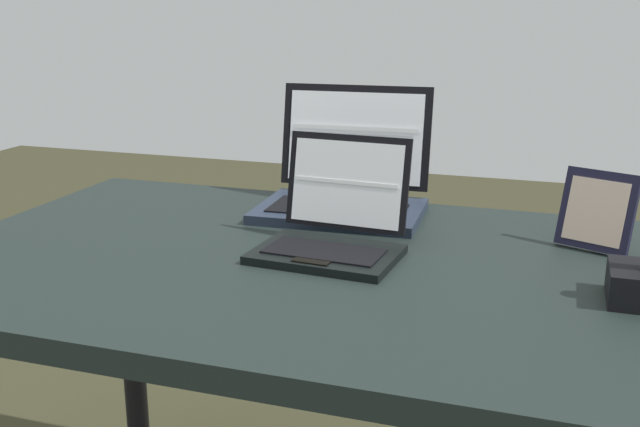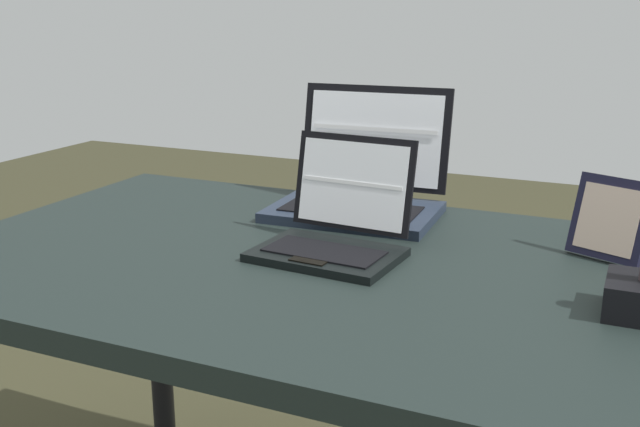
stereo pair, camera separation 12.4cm
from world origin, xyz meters
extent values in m
cube|color=black|center=(0.00, 0.00, 0.73)|extent=(1.36, 0.83, 0.04)
cylinder|color=black|center=(-0.62, 0.36, 0.35)|extent=(0.06, 0.06, 0.71)
cube|color=black|center=(0.01, 0.00, 0.75)|extent=(0.25, 0.19, 0.01)
cube|color=black|center=(0.01, -0.01, 0.76)|extent=(0.20, 0.11, 0.00)
cube|color=black|center=(0.01, -0.06, 0.76)|extent=(0.06, 0.03, 0.00)
cube|color=black|center=(0.02, 0.10, 0.86)|extent=(0.23, 0.06, 0.17)
cube|color=white|center=(0.02, 0.10, 0.85)|extent=(0.21, 0.05, 0.15)
cube|color=silver|center=(0.02, 0.10, 0.86)|extent=(0.19, 0.02, 0.01)
cube|color=#1F2939|center=(-0.04, 0.26, 0.75)|extent=(0.34, 0.25, 0.02)
cube|color=black|center=(-0.04, 0.24, 0.77)|extent=(0.28, 0.14, 0.00)
cube|color=#232832|center=(-0.04, 0.17, 0.77)|extent=(0.09, 0.04, 0.00)
cube|color=black|center=(-0.05, 0.39, 0.89)|extent=(0.33, 0.07, 0.22)
cube|color=white|center=(-0.05, 0.39, 0.89)|extent=(0.29, 0.05, 0.19)
cube|color=silver|center=(-0.05, 0.39, 0.91)|extent=(0.28, 0.02, 0.01)
cube|color=black|center=(0.45, 0.19, 0.82)|extent=(0.14, 0.09, 0.14)
cube|color=beige|center=(0.44, 0.19, 0.82)|extent=(0.11, 0.07, 0.11)
cube|color=black|center=(0.46, 0.22, 0.76)|extent=(0.02, 0.02, 0.03)
camera|label=1|loc=(0.38, -1.14, 1.16)|focal=41.73mm
camera|label=2|loc=(0.49, -1.10, 1.16)|focal=41.73mm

